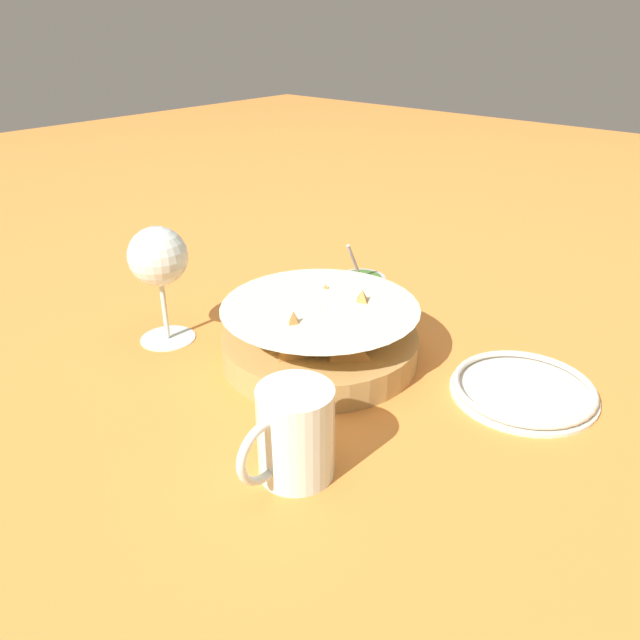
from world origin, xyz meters
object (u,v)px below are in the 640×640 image
(beer_mug, at_px, (294,436))
(side_plate, at_px, (524,389))
(wine_glass, at_px, (158,260))
(food_basket, at_px, (321,336))
(sauce_cup, at_px, (362,288))

(beer_mug, distance_m, side_plate, 0.31)
(side_plate, bearing_deg, wine_glass, -66.08)
(beer_mug, xyz_separation_m, side_plate, (-0.29, 0.11, -0.04))
(food_basket, bearing_deg, side_plate, 111.96)
(sauce_cup, bearing_deg, wine_glass, -25.12)
(beer_mug, height_order, side_plate, beer_mug)
(sauce_cup, xyz_separation_m, beer_mug, (0.37, 0.20, 0.02))
(sauce_cup, xyz_separation_m, side_plate, (0.08, 0.31, -0.02))
(food_basket, distance_m, side_plate, 0.26)
(food_basket, relative_size, sauce_cup, 2.43)
(sauce_cup, distance_m, wine_glass, 0.32)
(sauce_cup, distance_m, side_plate, 0.32)
(side_plate, bearing_deg, beer_mug, -21.16)
(sauce_cup, relative_size, beer_mug, 0.92)
(wine_glass, bearing_deg, food_basket, 116.18)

